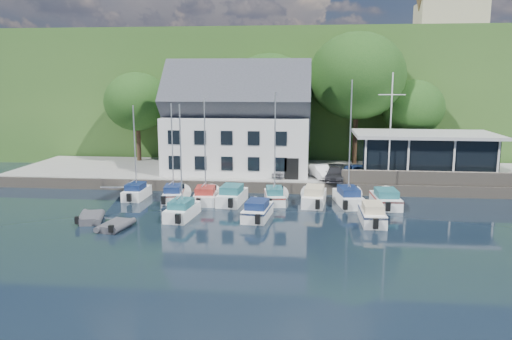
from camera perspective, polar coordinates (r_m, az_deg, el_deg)
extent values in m
plane|color=black|center=(34.24, 5.86, -6.94)|extent=(180.00, 180.00, 0.00)
cube|color=gray|center=(51.12, 5.92, -0.56)|extent=(60.00, 13.00, 1.00)
cube|color=#72685B|center=(44.75, 5.91, -2.14)|extent=(60.00, 0.30, 1.00)
cube|color=#315921|center=(94.72, 6.05, 9.03)|extent=(160.00, 75.00, 16.00)
cube|color=#5F6B35|center=(103.18, 10.71, 13.55)|extent=(50.00, 30.00, 0.30)
cube|color=#72685B|center=(46.52, 20.89, -0.91)|extent=(18.00, 0.50, 1.20)
imported|color=#A7A7AC|center=(47.35, 2.65, -0.11)|extent=(1.32, 3.22, 1.09)
imported|color=white|center=(47.08, 7.42, -0.15)|extent=(2.48, 4.01, 1.25)
imported|color=#2D2D32|center=(46.19, 9.01, -0.43)|extent=(2.06, 4.25, 1.19)
imported|color=#2B4986|center=(47.41, 11.61, -0.17)|extent=(1.97, 3.97, 1.31)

